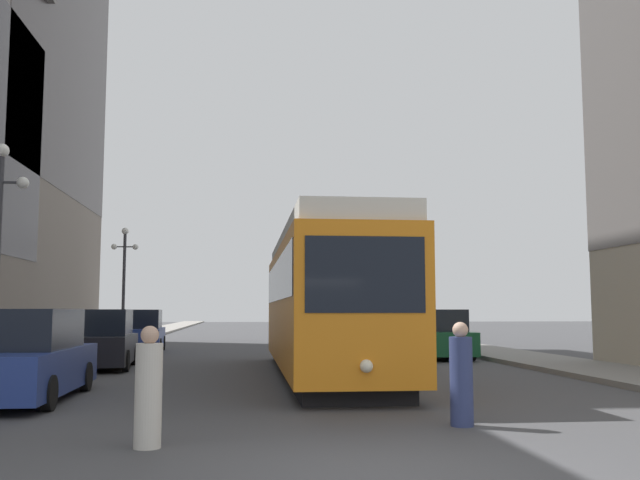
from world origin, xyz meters
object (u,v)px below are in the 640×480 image
(parked_car_right_far, at_px, (438,335))
(parked_car_left_far, at_px, (141,332))
(streetcar, at_px, (324,299))
(parked_car_left_mid, at_px, (27,358))
(transit_bus, at_px, (339,307))
(pedestrian_crossing_near, at_px, (461,377))
(lamp_post_left_far, at_px, (124,267))
(parked_car_left_near, at_px, (102,341))
(pedestrian_crossing_far, at_px, (149,391))

(parked_car_right_far, relative_size, parked_car_left_far, 0.98)
(streetcar, bearing_deg, parked_car_left_mid, -144.94)
(transit_bus, bearing_deg, parked_car_left_far, -141.01)
(parked_car_left_mid, bearing_deg, transit_bus, 67.90)
(pedestrian_crossing_near, bearing_deg, parked_car_right_far, -16.08)
(transit_bus, relative_size, lamp_post_left_far, 1.92)
(parked_car_left_far, bearing_deg, transit_bus, 36.92)
(parked_car_left_near, distance_m, lamp_post_left_far, 15.70)
(transit_bus, relative_size, parked_car_left_mid, 2.32)
(parked_car_left_mid, relative_size, pedestrian_crossing_far, 3.14)
(parked_car_left_near, bearing_deg, parked_car_left_mid, -93.29)
(pedestrian_crossing_far, bearing_deg, parked_car_left_mid, 36.18)
(pedestrian_crossing_far, bearing_deg, lamp_post_left_far, 15.60)
(parked_car_left_near, relative_size, lamp_post_left_far, 0.72)
(parked_car_left_mid, distance_m, parked_car_right_far, 16.13)
(parked_car_left_near, height_order, pedestrian_crossing_near, parked_car_left_near)
(parked_car_left_near, relative_size, parked_car_left_mid, 0.87)
(lamp_post_left_far, bearing_deg, parked_car_left_near, -82.91)
(parked_car_left_far, xyz_separation_m, pedestrian_crossing_far, (3.06, -21.34, -0.10))
(pedestrian_crossing_near, distance_m, lamp_post_left_far, 28.75)
(transit_bus, height_order, pedestrian_crossing_near, transit_bus)
(transit_bus, bearing_deg, parked_car_right_far, -82.54)
(parked_car_left_far, bearing_deg, pedestrian_crossing_far, -84.86)
(transit_bus, relative_size, parked_car_left_near, 2.68)
(parked_car_right_far, xyz_separation_m, pedestrian_crossing_far, (-8.61, -16.32, -0.10))
(parked_car_left_mid, xyz_separation_m, lamp_post_left_far, (-1.90, 22.94, 3.21))
(transit_bus, bearing_deg, parked_car_left_near, -121.30)
(transit_bus, height_order, parked_car_left_near, transit_bus)
(parked_car_left_far, relative_size, pedestrian_crossing_far, 2.97)
(streetcar, height_order, parked_car_left_near, streetcar)
(pedestrian_crossing_far, xyz_separation_m, lamp_post_left_far, (-4.96, 28.12, 3.32))
(streetcar, distance_m, parked_car_left_mid, 8.06)
(pedestrian_crossing_far, bearing_deg, parked_car_left_near, 18.99)
(transit_bus, xyz_separation_m, parked_car_left_mid, (-9.73, -24.31, -1.10))
(parked_car_left_far, relative_size, lamp_post_left_far, 0.79)
(streetcar, xyz_separation_m, parked_car_left_far, (-6.54, 11.63, -1.26))
(streetcar, height_order, parked_car_left_far, streetcar)
(lamp_post_left_far, bearing_deg, pedestrian_crossing_far, -79.99)
(parked_car_left_near, bearing_deg, parked_car_right_far, 13.13)
(transit_bus, xyz_separation_m, pedestrian_crossing_near, (-2.03, -28.27, -1.20))
(streetcar, bearing_deg, lamp_post_left_far, 115.00)
(parked_car_right_far, height_order, parked_car_left_far, same)
(streetcar, distance_m, parked_car_left_far, 13.40)
(lamp_post_left_far, bearing_deg, parked_car_right_far, -41.01)
(parked_car_left_mid, distance_m, lamp_post_left_far, 23.24)
(pedestrian_crossing_near, xyz_separation_m, lamp_post_left_far, (-9.60, 26.90, 3.31))
(parked_car_left_mid, bearing_deg, streetcar, 34.42)
(parked_car_left_far, bearing_deg, parked_car_right_far, -26.31)
(parked_car_right_far, relative_size, pedestrian_crossing_far, 2.92)
(streetcar, relative_size, parked_car_left_far, 2.90)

